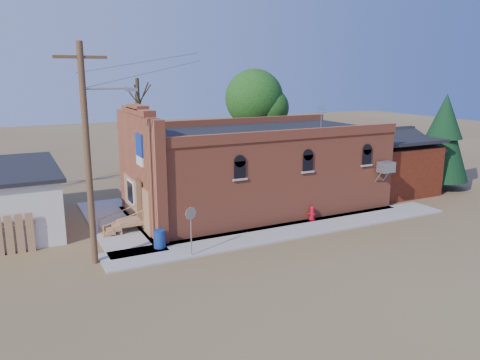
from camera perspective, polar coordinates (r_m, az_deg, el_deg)
name	(u,v)px	position (r m, az deg, el deg)	size (l,w,h in m)	color
ground	(277,241)	(22.49, 4.54, -7.44)	(120.00, 120.00, 0.00)	brown
sidewalk_south	(293,230)	(23.95, 6.51, -6.10)	(19.00, 2.20, 0.08)	#9E9991
sidewalk_west	(116,224)	(25.66, -14.87, -5.16)	(2.60, 10.00, 0.08)	#9E9991
brick_bar	(253,169)	(27.24, 1.62, 1.32)	(16.40, 7.97, 6.30)	#C35C3B
red_shed	(382,157)	(33.01, 16.88, 2.68)	(5.40, 6.40, 4.30)	#561A0E
utility_pole	(89,151)	(19.65, -17.97, 3.40)	(3.12, 0.26, 9.00)	#522E20
tree_bare_near	(138,102)	(32.07, -12.31, 9.31)	(2.80, 2.80, 7.65)	#433526
tree_leafy	(254,99)	(35.85, 1.74, 9.89)	(4.40, 4.40, 8.15)	#433526
evergreen_tree	(444,135)	(34.69, 23.58, 5.04)	(3.60, 3.60, 6.50)	#433526
fire_hydrant	(312,213)	(25.49, 8.78, -4.01)	(0.43, 0.41, 0.76)	#B90A1A
stop_sign	(191,218)	(20.12, -6.03, -4.63)	(0.57, 0.26, 2.19)	#999A9F
trash_barrel	(159,239)	(21.59, -9.79, -7.09)	(0.53, 0.53, 0.82)	navy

